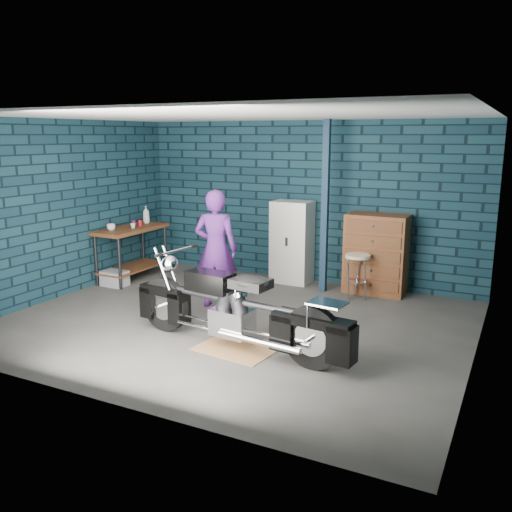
{
  "coord_description": "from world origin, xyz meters",
  "views": [
    {
      "loc": [
        3.37,
        -6.04,
        2.46
      ],
      "look_at": [
        0.17,
        0.3,
        0.87
      ],
      "focal_mm": 38.0,
      "sensor_mm": 36.0,
      "label": 1
    }
  ],
  "objects_px": {
    "workbench": "(132,253)",
    "motorcycle": "(236,304)",
    "shop_stool": "(357,277)",
    "locker": "(292,242)",
    "storage_bin": "(115,278)",
    "tool_chest": "(376,254)",
    "person": "(216,249)"
  },
  "relations": [
    {
      "from": "workbench",
      "to": "motorcycle",
      "type": "relative_size",
      "value": 0.56
    },
    {
      "from": "workbench",
      "to": "shop_stool",
      "type": "relative_size",
      "value": 2.01
    },
    {
      "from": "workbench",
      "to": "locker",
      "type": "height_order",
      "value": "locker"
    },
    {
      "from": "motorcycle",
      "to": "storage_bin",
      "type": "bearing_deg",
      "value": 161.4
    },
    {
      "from": "locker",
      "to": "shop_stool",
      "type": "bearing_deg",
      "value": -19.59
    },
    {
      "from": "shop_stool",
      "to": "motorcycle",
      "type": "bearing_deg",
      "value": -104.89
    },
    {
      "from": "workbench",
      "to": "storage_bin",
      "type": "distance_m",
      "value": 0.6
    },
    {
      "from": "storage_bin",
      "to": "motorcycle",
      "type": "bearing_deg",
      "value": -25.27
    },
    {
      "from": "tool_chest",
      "to": "shop_stool",
      "type": "distance_m",
      "value": 0.56
    },
    {
      "from": "motorcycle",
      "to": "locker",
      "type": "height_order",
      "value": "locker"
    },
    {
      "from": "person",
      "to": "tool_chest",
      "type": "bearing_deg",
      "value": -152.69
    },
    {
      "from": "locker",
      "to": "storage_bin",
      "type": "bearing_deg",
      "value": -148.65
    },
    {
      "from": "workbench",
      "to": "person",
      "type": "bearing_deg",
      "value": -18.07
    },
    {
      "from": "shop_stool",
      "to": "storage_bin",
      "type": "bearing_deg",
      "value": -164.01
    },
    {
      "from": "person",
      "to": "storage_bin",
      "type": "height_order",
      "value": "person"
    },
    {
      "from": "storage_bin",
      "to": "tool_chest",
      "type": "relative_size",
      "value": 0.32
    },
    {
      "from": "person",
      "to": "shop_stool",
      "type": "height_order",
      "value": "person"
    },
    {
      "from": "workbench",
      "to": "person",
      "type": "xyz_separation_m",
      "value": [
        2.11,
        -0.69,
        0.4
      ]
    },
    {
      "from": "workbench",
      "to": "person",
      "type": "relative_size",
      "value": 0.82
    },
    {
      "from": "workbench",
      "to": "locker",
      "type": "bearing_deg",
      "value": 22.25
    },
    {
      "from": "workbench",
      "to": "tool_chest",
      "type": "height_order",
      "value": "tool_chest"
    },
    {
      "from": "workbench",
      "to": "shop_stool",
      "type": "bearing_deg",
      "value": 8.79
    },
    {
      "from": "person",
      "to": "tool_chest",
      "type": "xyz_separation_m",
      "value": [
        1.89,
        1.74,
        -0.23
      ]
    },
    {
      "from": "tool_chest",
      "to": "shop_stool",
      "type": "xyz_separation_m",
      "value": [
        -0.16,
        -0.45,
        -0.28
      ]
    },
    {
      "from": "tool_chest",
      "to": "shop_stool",
      "type": "relative_size",
      "value": 1.81
    },
    {
      "from": "workbench",
      "to": "shop_stool",
      "type": "distance_m",
      "value": 3.88
    },
    {
      "from": "person",
      "to": "locker",
      "type": "bearing_deg",
      "value": -119.81
    },
    {
      "from": "person",
      "to": "tool_chest",
      "type": "relative_size",
      "value": 1.36
    },
    {
      "from": "storage_bin",
      "to": "locker",
      "type": "relative_size",
      "value": 0.29
    },
    {
      "from": "locker",
      "to": "shop_stool",
      "type": "distance_m",
      "value": 1.4
    },
    {
      "from": "workbench",
      "to": "person",
      "type": "distance_m",
      "value": 2.26
    },
    {
      "from": "workbench",
      "to": "shop_stool",
      "type": "height_order",
      "value": "workbench"
    }
  ]
}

